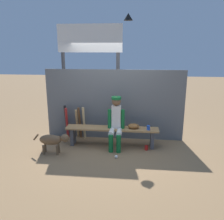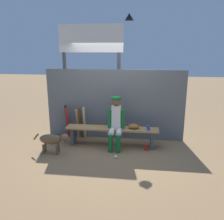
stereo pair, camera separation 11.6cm
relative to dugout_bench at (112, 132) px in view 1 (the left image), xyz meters
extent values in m
plane|color=olive|center=(0.00, 0.00, -0.36)|extent=(30.00, 30.00, 0.00)
cube|color=#595E63|center=(0.00, 0.53, 0.56)|extent=(3.62, 0.03, 1.84)
cube|color=#AD7F4C|center=(0.00, 0.00, 0.09)|extent=(2.27, 0.36, 0.04)
cube|color=#4C4C51|center=(-0.98, 0.00, -0.15)|extent=(0.08, 0.29, 0.43)
cube|color=#4C4C51|center=(0.98, 0.00, -0.15)|extent=(0.08, 0.29, 0.43)
cube|color=silver|center=(0.10, 0.00, 0.39)|extent=(0.22, 0.13, 0.56)
sphere|color=brown|center=(0.10, 0.00, 0.78)|extent=(0.22, 0.22, 0.22)
cylinder|color=#14662D|center=(0.10, 0.00, 0.86)|extent=(0.23, 0.23, 0.06)
cylinder|color=silver|center=(0.01, -0.19, 0.07)|extent=(0.13, 0.38, 0.13)
cylinder|color=#14662D|center=(0.01, -0.38, -0.15)|extent=(0.11, 0.11, 0.43)
cylinder|color=#14662D|center=(-0.06, -0.02, 0.34)|extent=(0.09, 0.09, 0.48)
cylinder|color=silver|center=(0.19, -0.19, 0.07)|extent=(0.13, 0.38, 0.13)
cylinder|color=#14662D|center=(0.19, -0.38, -0.15)|extent=(0.11, 0.11, 0.43)
cylinder|color=#14662D|center=(0.26, -0.02, 0.34)|extent=(0.09, 0.09, 0.48)
ellipsoid|color=brown|center=(0.53, 0.00, 0.17)|extent=(0.28, 0.20, 0.12)
cylinder|color=tan|center=(-0.78, 0.36, 0.08)|extent=(0.07, 0.19, 0.89)
cylinder|color=brown|center=(-0.91, 0.42, 0.07)|extent=(0.10, 0.20, 0.86)
cylinder|color=tan|center=(-0.99, 0.43, 0.04)|extent=(0.07, 0.24, 0.81)
cylinder|color=#B22323|center=(-1.24, 0.36, 0.07)|extent=(0.10, 0.24, 0.86)
cylinder|color=black|center=(-1.28, 0.44, 0.09)|extent=(0.08, 0.20, 0.90)
sphere|color=white|center=(0.17, -0.70, -0.32)|extent=(0.07, 0.07, 0.07)
cylinder|color=red|center=(0.85, -0.18, -0.31)|extent=(0.08, 0.08, 0.11)
cylinder|color=#1E47AD|center=(0.88, -0.07, 0.16)|extent=(0.08, 0.08, 0.11)
cylinder|color=#3F3F42|center=(-1.52, 1.18, 0.76)|extent=(0.10, 0.10, 2.24)
cylinder|color=#3F3F42|center=(0.04, 1.18, 0.76)|extent=(0.10, 0.10, 2.24)
cube|color=white|center=(-0.74, 1.18, 2.26)|extent=(1.80, 0.08, 0.75)
cone|color=black|center=(0.31, 1.08, 2.79)|extent=(0.24, 0.24, 0.18)
ellipsoid|color=brown|center=(-1.35, -0.61, -0.02)|extent=(0.52, 0.20, 0.24)
sphere|color=brown|center=(-1.01, -0.61, 0.04)|extent=(0.18, 0.18, 0.18)
cylinder|color=brown|center=(-1.69, -0.61, 0.03)|extent=(0.15, 0.04, 0.16)
cylinder|color=brown|center=(-1.19, -0.55, -0.25)|extent=(0.05, 0.05, 0.22)
cylinder|color=brown|center=(-1.19, -0.67, -0.25)|extent=(0.05, 0.05, 0.22)
cylinder|color=brown|center=(-1.51, -0.55, -0.25)|extent=(0.05, 0.05, 0.22)
cylinder|color=brown|center=(-1.51, -0.67, -0.25)|extent=(0.05, 0.05, 0.22)
camera|label=1|loc=(0.58, -5.49, 2.02)|focal=38.09mm
camera|label=2|loc=(0.69, -5.48, 2.02)|focal=38.09mm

